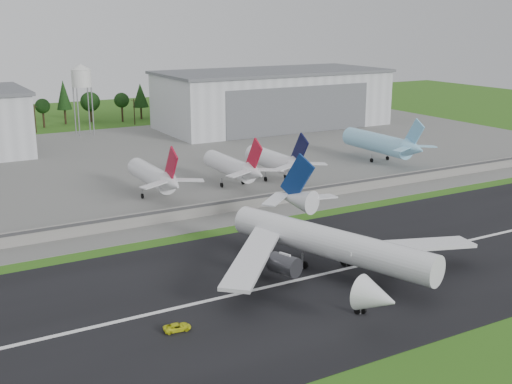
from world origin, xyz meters
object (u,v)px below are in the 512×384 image
main_airliner (330,250)px  parked_jet_skyblue (383,144)px  ground_vehicle (177,327)px  parked_jet_red_b (235,167)px  parked_jet_navy (278,161)px  parked_jet_red_a (156,177)px

main_airliner → parked_jet_skyblue: bearing=-154.9°
main_airliner → parked_jet_skyblue: size_ratio=1.54×
ground_vehicle → parked_jet_red_b: size_ratio=0.14×
parked_jet_red_b → parked_jet_navy: size_ratio=1.00×
main_airliner → parked_jet_navy: size_ratio=1.84×
ground_vehicle → parked_jet_skyblue: parked_jet_skyblue is taller
ground_vehicle → parked_jet_navy: (63.65, 74.17, 5.40)m
parked_jet_navy → parked_jet_skyblue: parked_jet_skyblue is taller
main_airliner → parked_jet_red_a: size_ratio=1.84×
parked_jet_red_a → parked_jet_navy: 38.72m
parked_jet_red_b → parked_jet_navy: bearing=0.1°
parked_jet_skyblue → main_airliner: bearing=-135.8°
main_airliner → parked_jet_navy: main_airliner is taller
parked_jet_red_a → parked_jet_red_b: (24.04, -0.01, -0.03)m
parked_jet_red_b → ground_vehicle: bearing=-123.4°
parked_jet_navy → parked_jet_skyblue: (44.65, 5.06, 0.36)m
ground_vehicle → parked_jet_navy: parked_jet_navy is taller
parked_jet_red_a → parked_jet_navy: (38.72, 0.02, 0.09)m
ground_vehicle → parked_jet_navy: size_ratio=0.14×
ground_vehicle → parked_jet_red_b: 89.02m
main_airliner → parked_jet_skyblue: main_airliner is taller
ground_vehicle → parked_jet_red_a: size_ratio=0.14×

